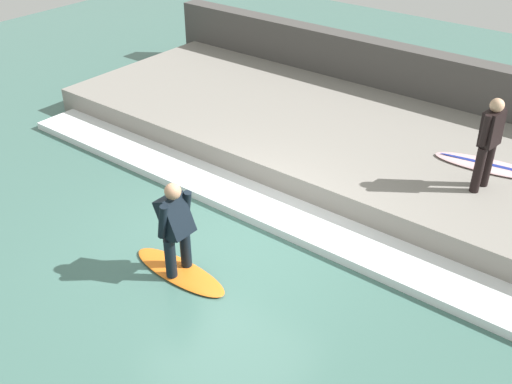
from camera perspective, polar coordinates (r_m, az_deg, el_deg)
The scene contains 8 objects.
ground_plane at distance 9.39m, azimuth -2.64°, elevation -5.41°, with size 28.00×28.00×0.00m, color #426B60.
concrete_ledge at distance 12.00m, azimuth 9.39°, elevation 4.58°, with size 4.40×12.67×0.54m, color gray.
back_wall at distance 13.84m, azimuth 14.69°, elevation 9.98°, with size 0.50×13.31×1.53m, color #474442.
wave_foam_crest at distance 10.12m, azimuth 1.76°, elevation -1.82°, with size 0.94×12.04×0.15m, color white.
surfboard_riding at distance 8.97m, azimuth -7.28°, elevation -7.52°, with size 0.54×1.72×0.06m.
surfer_riding at distance 8.46m, azimuth -7.67°, elevation -3.06°, with size 0.57×0.46×1.48m.
surfer_waiting_near at distance 10.11m, azimuth 21.33°, elevation 4.67°, with size 0.53×0.29×1.58m.
surfboard_waiting_near at distance 11.20m, azimuth 21.30°, elevation 2.34°, with size 0.82×1.93×0.07m.
Camera 1 is at (-5.63, -4.93, 5.68)m, focal length 42.00 mm.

